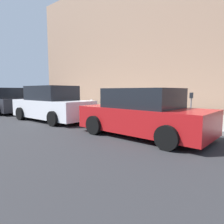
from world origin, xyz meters
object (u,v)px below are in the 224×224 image
Objects in this scene: fire_hydrant at (92,107)px; suitcase_black_5 at (112,112)px; parked_car_charcoal_2 at (6,101)px; bollard_post at (80,107)px; suitcase_olive_2 at (140,112)px; suitcase_red_3 at (130,112)px; suitcase_silver_6 at (104,111)px; parked_car_white_1 at (52,105)px; suitcase_navy_0 at (159,114)px; suitcase_maroon_1 at (149,113)px; suitcase_teal_4 at (122,111)px; parking_meter at (191,104)px; parked_car_red_0 at (143,114)px.

suitcase_black_5 is at bearing 177.68° from fire_hydrant.
bollard_post is at bearing -159.11° from parked_car_charcoal_2.
suitcase_olive_2 reaches higher than suitcase_black_5.
suitcase_red_3 is at bearing -177.82° from bollard_post.
parked_car_white_1 reaches higher than suitcase_silver_6.
parked_car_charcoal_2 reaches higher than suitcase_silver_6.
suitcase_maroon_1 is (0.52, -0.06, 0.01)m from suitcase_navy_0.
parked_car_white_1 is (0.63, 2.14, 0.21)m from fire_hydrant.
suitcase_black_5 is 7.83m from parked_car_charcoal_2.
suitcase_red_3 is 0.99× the size of bollard_post.
suitcase_teal_4 is at bearing -179.51° from suitcase_silver_6.
suitcase_navy_0 is 1.06× the size of suitcase_silver_6.
parked_car_red_0 is (0.78, 2.39, -0.23)m from parking_meter.
fire_hydrant is 5.36m from parking_meter.
bollard_post is (4.92, 0.11, 0.04)m from suitcase_navy_0.
suitcase_maroon_1 is at bearing -179.64° from suitcase_teal_4.
bollard_post is 5.71m from parked_car_red_0.
suitcase_navy_0 reaches higher than suitcase_red_3.
suitcase_olive_2 is 1.22× the size of fire_hydrant.
suitcase_navy_0 is 0.21× the size of parked_car_white_1.
parked_car_charcoal_2 is at bearing 14.91° from suitcase_teal_4.
suitcase_red_3 is at bearing 176.23° from suitcase_teal_4.
suitcase_navy_0 is 1.25× the size of suitcase_red_3.
parking_meter is 0.29× the size of parked_car_red_0.
parking_meter is (-1.20, -0.29, 0.49)m from suitcase_navy_0.
suitcase_olive_2 is at bearing -166.35° from parked_car_charcoal_2.
suitcase_teal_4 is 0.21× the size of parked_car_charcoal_2.
suitcase_teal_4 is at bearing 4.17° from parking_meter.
bollard_post is (3.39, 0.13, 0.03)m from suitcase_red_3.
suitcase_maroon_1 is at bearing -179.64° from fire_hydrant.
suitcase_black_5 is at bearing 4.92° from suitcase_olive_2.
suitcase_silver_6 is at bearing -0.85° from suitcase_red_3.
suitcase_silver_6 is at bearing -175.00° from bollard_post.
bollard_post is (3.90, 0.22, 0.01)m from suitcase_olive_2.
suitcase_maroon_1 reaches higher than suitcase_black_5.
suitcase_silver_6 is at bearing -179.80° from fire_hydrant.
suitcase_black_5 is at bearing -177.85° from bollard_post.
suitcase_maroon_1 is 0.59× the size of parking_meter.
suitcase_teal_4 reaches higher than fire_hydrant.
fire_hydrant is at bearing -0.46° from suitcase_red_3.
suitcase_teal_4 is at bearing -3.77° from suitcase_red_3.
suitcase_black_5 is 0.66× the size of suitcase_silver_6.
parked_car_white_1 is at bearing 30.62° from suitcase_olive_2.
parked_car_red_0 reaches higher than suitcase_maroon_1.
fire_hydrant is at bearing 0.20° from suitcase_silver_6.
parked_car_white_1 is at bearing 0.00° from parked_car_red_0.
parked_car_red_0 is 5.19m from parked_car_white_1.
suitcase_red_3 is at bearing -0.80° from suitcase_navy_0.
suitcase_silver_6 is 2.70m from parked_car_white_1.
suitcase_teal_4 is 1.12m from suitcase_silver_6.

